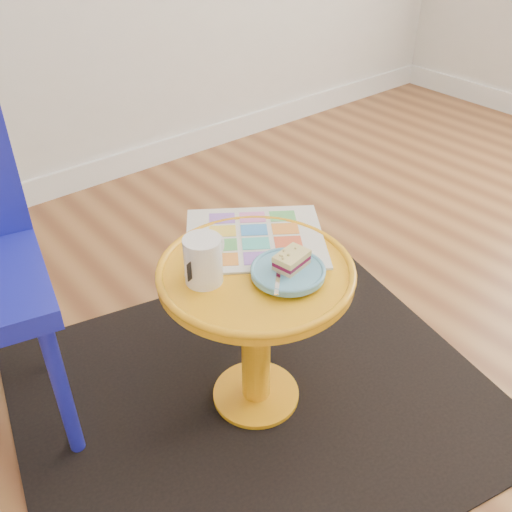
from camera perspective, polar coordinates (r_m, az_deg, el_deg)
room_walls at (r=1.87m, az=-19.11°, el=-8.30°), size 4.00×4.00×4.00m
rug at (r=1.71m, az=0.00°, el=-13.80°), size 1.50×1.35×0.01m
side_table at (r=1.47m, az=0.00°, el=-5.41°), size 0.49×0.49×0.46m
newspaper at (r=1.50m, az=-0.11°, el=1.84°), size 0.47×0.46×0.01m
mug at (r=1.33m, az=-5.25°, el=-0.25°), size 0.13×0.09×0.12m
plate at (r=1.36m, az=3.22°, el=-1.61°), size 0.18×0.18×0.02m
cake_slice at (r=1.35m, az=3.58°, el=-0.39°), size 0.09×0.07×0.04m
fork at (r=1.33m, az=2.27°, el=-1.80°), size 0.11×0.11×0.00m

